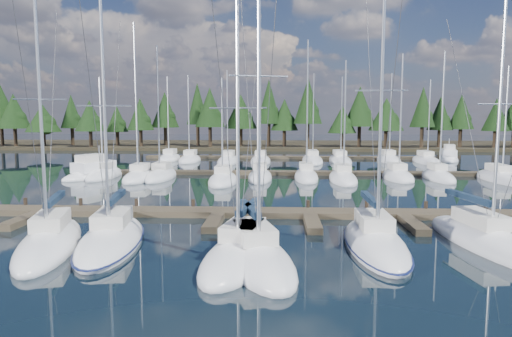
{
  "coord_description": "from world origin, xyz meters",
  "views": [
    {
      "loc": [
        -2.17,
        -12.07,
        6.62
      ],
      "look_at": [
        -3.74,
        22.0,
        2.74
      ],
      "focal_mm": 32.0,
      "sensor_mm": 36.0,
      "label": 1
    }
  ],
  "objects_px": {
    "front_sailboat_1": "(111,240)",
    "front_sailboat_3": "(256,257)",
    "main_dock": "(310,215)",
    "front_sailboat_0": "(50,242)",
    "front_sailboat_2": "(241,254)",
    "motor_yacht_right": "(449,158)",
    "front_sailboat_4": "(375,243)",
    "front_sailboat_5": "(485,241)",
    "motor_yacht_left": "(94,173)"
  },
  "relations": [
    {
      "from": "front_sailboat_1",
      "to": "front_sailboat_5",
      "type": "distance_m",
      "value": 19.27
    },
    {
      "from": "front_sailboat_5",
      "to": "motor_yacht_right",
      "type": "distance_m",
      "value": 48.79
    },
    {
      "from": "front_sailboat_4",
      "to": "motor_yacht_left",
      "type": "xyz_separation_m",
      "value": [
        -24.94,
        25.8,
        0.18
      ]
    },
    {
      "from": "motor_yacht_left",
      "to": "main_dock",
      "type": "bearing_deg",
      "value": -40.79
    },
    {
      "from": "main_dock",
      "to": "motor_yacht_left",
      "type": "xyz_separation_m",
      "value": [
        -22.13,
        19.09,
        0.26
      ]
    },
    {
      "from": "front_sailboat_1",
      "to": "front_sailboat_4",
      "type": "distance_m",
      "value": 13.54
    },
    {
      "from": "front_sailboat_3",
      "to": "motor_yacht_left",
      "type": "bearing_deg",
      "value": 123.74
    },
    {
      "from": "main_dock",
      "to": "front_sailboat_1",
      "type": "relative_size",
      "value": 3.39
    },
    {
      "from": "front_sailboat_2",
      "to": "front_sailboat_4",
      "type": "xyz_separation_m",
      "value": [
        6.61,
        2.27,
        0.0
      ]
    },
    {
      "from": "main_dock",
      "to": "front_sailboat_4",
      "type": "height_order",
      "value": "front_sailboat_4"
    },
    {
      "from": "front_sailboat_4",
      "to": "front_sailboat_5",
      "type": "relative_size",
      "value": 1.09
    },
    {
      "from": "front_sailboat_4",
      "to": "front_sailboat_5",
      "type": "distance_m",
      "value": 5.76
    },
    {
      "from": "front_sailboat_0",
      "to": "motor_yacht_left",
      "type": "height_order",
      "value": "front_sailboat_0"
    },
    {
      "from": "main_dock",
      "to": "front_sailboat_5",
      "type": "height_order",
      "value": "front_sailboat_5"
    },
    {
      "from": "front_sailboat_1",
      "to": "motor_yacht_left",
      "type": "xyz_separation_m",
      "value": [
        -11.4,
        25.82,
        0.2
      ]
    },
    {
      "from": "main_dock",
      "to": "front_sailboat_0",
      "type": "height_order",
      "value": "front_sailboat_0"
    },
    {
      "from": "front_sailboat_2",
      "to": "main_dock",
      "type": "bearing_deg",
      "value": 67.02
    },
    {
      "from": "front_sailboat_3",
      "to": "front_sailboat_1",
      "type": "bearing_deg",
      "value": 160.54
    },
    {
      "from": "front_sailboat_1",
      "to": "front_sailboat_0",
      "type": "bearing_deg",
      "value": -166.61
    },
    {
      "from": "front_sailboat_0",
      "to": "motor_yacht_left",
      "type": "distance_m",
      "value": 27.84
    },
    {
      "from": "front_sailboat_2",
      "to": "motor_yacht_right",
      "type": "xyz_separation_m",
      "value": [
        27.56,
        49.26,
        0.17
      ]
    },
    {
      "from": "front_sailboat_4",
      "to": "motor_yacht_left",
      "type": "bearing_deg",
      "value": 134.03
    },
    {
      "from": "main_dock",
      "to": "motor_yacht_right",
      "type": "height_order",
      "value": "motor_yacht_right"
    },
    {
      "from": "motor_yacht_left",
      "to": "front_sailboat_1",
      "type": "bearing_deg",
      "value": -66.18
    },
    {
      "from": "front_sailboat_1",
      "to": "front_sailboat_2",
      "type": "height_order",
      "value": "front_sailboat_1"
    },
    {
      "from": "front_sailboat_0",
      "to": "front_sailboat_1",
      "type": "relative_size",
      "value": 1.04
    },
    {
      "from": "motor_yacht_left",
      "to": "front_sailboat_2",
      "type": "bearing_deg",
      "value": -56.86
    },
    {
      "from": "front_sailboat_1",
      "to": "front_sailboat_4",
      "type": "relative_size",
      "value": 0.91
    },
    {
      "from": "front_sailboat_3",
      "to": "front_sailboat_4",
      "type": "xyz_separation_m",
      "value": [
        5.88,
        2.73,
        -0.01
      ]
    },
    {
      "from": "front_sailboat_1",
      "to": "front_sailboat_3",
      "type": "xyz_separation_m",
      "value": [
        7.65,
        -2.7,
        0.03
      ]
    },
    {
      "from": "front_sailboat_3",
      "to": "front_sailboat_5",
      "type": "relative_size",
      "value": 1.15
    },
    {
      "from": "front_sailboat_0",
      "to": "motor_yacht_right",
      "type": "height_order",
      "value": "front_sailboat_0"
    },
    {
      "from": "motor_yacht_right",
      "to": "front_sailboat_5",
      "type": "bearing_deg",
      "value": -108.18
    },
    {
      "from": "front_sailboat_4",
      "to": "motor_yacht_right",
      "type": "xyz_separation_m",
      "value": [
        20.95,
        46.99,
        0.17
      ]
    },
    {
      "from": "front_sailboat_0",
      "to": "motor_yacht_right",
      "type": "distance_m",
      "value": 60.62
    },
    {
      "from": "front_sailboat_1",
      "to": "front_sailboat_3",
      "type": "height_order",
      "value": "front_sailboat_3"
    },
    {
      "from": "motor_yacht_right",
      "to": "front_sailboat_2",
      "type": "bearing_deg",
      "value": -119.22
    },
    {
      "from": "front_sailboat_0",
      "to": "front_sailboat_5",
      "type": "height_order",
      "value": "front_sailboat_0"
    },
    {
      "from": "front_sailboat_1",
      "to": "front_sailboat_5",
      "type": "bearing_deg",
      "value": 1.97
    },
    {
      "from": "main_dock",
      "to": "motor_yacht_right",
      "type": "xyz_separation_m",
      "value": [
        23.75,
        40.29,
        0.25
      ]
    },
    {
      "from": "front_sailboat_4",
      "to": "front_sailboat_5",
      "type": "xyz_separation_m",
      "value": [
        5.73,
        0.64,
        -0.0
      ]
    },
    {
      "from": "main_dock",
      "to": "front_sailboat_2",
      "type": "xyz_separation_m",
      "value": [
        -3.81,
        -8.98,
        0.08
      ]
    },
    {
      "from": "front_sailboat_5",
      "to": "motor_yacht_left",
      "type": "height_order",
      "value": "front_sailboat_5"
    },
    {
      "from": "front_sailboat_0",
      "to": "front_sailboat_5",
      "type": "distance_m",
      "value": 22.21
    },
    {
      "from": "front_sailboat_2",
      "to": "motor_yacht_right",
      "type": "relative_size",
      "value": 1.5
    },
    {
      "from": "main_dock",
      "to": "front_sailboat_0",
      "type": "distance_m",
      "value": 15.53
    },
    {
      "from": "main_dock",
      "to": "front_sailboat_3",
      "type": "distance_m",
      "value": 9.92
    },
    {
      "from": "front_sailboat_2",
      "to": "front_sailboat_4",
      "type": "bearing_deg",
      "value": 18.97
    },
    {
      "from": "front_sailboat_1",
      "to": "front_sailboat_2",
      "type": "relative_size",
      "value": 1.02
    },
    {
      "from": "front_sailboat_1",
      "to": "motor_yacht_right",
      "type": "bearing_deg",
      "value": 53.74
    }
  ]
}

